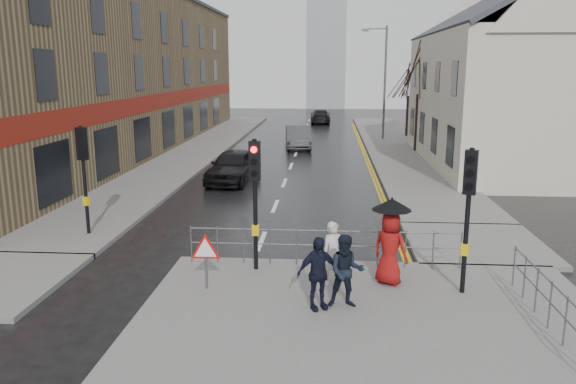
% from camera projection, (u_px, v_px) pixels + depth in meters
% --- Properties ---
extents(ground, '(120.00, 120.00, 0.00)m').
position_uv_depth(ground, '(247.00, 276.00, 14.47)').
color(ground, black).
rests_on(ground, ground).
extents(near_pavement, '(10.00, 9.00, 0.14)m').
position_uv_depth(near_pavement, '(375.00, 343.00, 10.83)').
color(near_pavement, '#605E5B').
rests_on(near_pavement, ground).
extents(left_pavement, '(4.00, 44.00, 0.14)m').
position_uv_depth(left_pavement, '(200.00, 147.00, 37.31)').
color(left_pavement, '#605E5B').
rests_on(left_pavement, ground).
extents(right_pavement, '(4.00, 40.00, 0.14)m').
position_uv_depth(right_pavement, '(394.00, 145.00, 38.33)').
color(right_pavement, '#605E5B').
rests_on(right_pavement, ground).
extents(pavement_bridge_right, '(4.00, 4.20, 0.14)m').
position_uv_depth(pavement_bridge_right, '(475.00, 244.00, 16.91)').
color(pavement_bridge_right, '#605E5B').
rests_on(pavement_bridge_right, ground).
extents(building_left_terrace, '(8.00, 42.00, 10.00)m').
position_uv_depth(building_left_terrace, '(109.00, 72.00, 35.65)').
color(building_left_terrace, olive).
rests_on(building_left_terrace, ground).
extents(building_right_cream, '(9.00, 16.40, 10.10)m').
position_uv_depth(building_right_cream, '(516.00, 77.00, 30.09)').
color(building_right_cream, '#BDB7A5').
rests_on(building_right_cream, ground).
extents(church_tower, '(5.00, 5.00, 18.00)m').
position_uv_depth(church_tower, '(326.00, 38.00, 72.76)').
color(church_tower, '#919499').
rests_on(church_tower, ground).
extents(traffic_signal_near_left, '(0.28, 0.27, 3.40)m').
position_uv_depth(traffic_signal_near_left, '(255.00, 182.00, 14.11)').
color(traffic_signal_near_left, black).
rests_on(traffic_signal_near_left, near_pavement).
extents(traffic_signal_near_right, '(0.34, 0.33, 3.40)m').
position_uv_depth(traffic_signal_near_right, '(469.00, 196.00, 12.59)').
color(traffic_signal_near_right, black).
rests_on(traffic_signal_near_right, near_pavement).
extents(traffic_signal_far_left, '(0.34, 0.33, 3.40)m').
position_uv_depth(traffic_signal_far_left, '(83.00, 161.00, 17.25)').
color(traffic_signal_far_left, black).
rests_on(traffic_signal_far_left, left_pavement).
extents(guard_railing_front, '(7.14, 0.04, 1.00)m').
position_uv_depth(guard_railing_front, '(324.00, 239.00, 14.73)').
color(guard_railing_front, '#595B5E').
rests_on(guard_railing_front, near_pavement).
extents(guard_railing_side, '(0.04, 4.54, 1.00)m').
position_uv_depth(guard_railing_side, '(551.00, 295.00, 11.15)').
color(guard_railing_side, '#595B5E').
rests_on(guard_railing_side, near_pavement).
extents(warning_sign, '(0.80, 0.07, 1.35)m').
position_uv_depth(warning_sign, '(206.00, 252.00, 13.13)').
color(warning_sign, '#595B5E').
rests_on(warning_sign, near_pavement).
extents(street_lamp, '(1.83, 0.25, 8.00)m').
position_uv_depth(street_lamp, '(383.00, 75.00, 40.29)').
color(street_lamp, '#595B5E').
rests_on(street_lamp, right_pavement).
extents(tree_near, '(2.40, 2.40, 6.58)m').
position_uv_depth(tree_near, '(420.00, 69.00, 34.23)').
color(tree_near, black).
rests_on(tree_near, right_pavement).
extents(tree_far, '(2.40, 2.40, 5.64)m').
position_uv_depth(tree_far, '(409.00, 79.00, 42.14)').
color(tree_far, black).
rests_on(tree_far, right_pavement).
extents(pedestrian_a, '(0.67, 0.58, 1.55)m').
position_uv_depth(pedestrian_a, '(333.00, 253.00, 13.45)').
color(pedestrian_a, beige).
rests_on(pedestrian_a, near_pavement).
extents(pedestrian_b, '(0.83, 0.67, 1.63)m').
position_uv_depth(pedestrian_b, '(346.00, 271.00, 12.15)').
color(pedestrian_b, black).
rests_on(pedestrian_b, near_pavement).
extents(pedestrian_with_umbrella, '(1.04, 0.96, 2.12)m').
position_uv_depth(pedestrian_with_umbrella, '(390.00, 238.00, 13.39)').
color(pedestrian_with_umbrella, maroon).
rests_on(pedestrian_with_umbrella, near_pavement).
extents(pedestrian_d, '(1.03, 0.77, 1.62)m').
position_uv_depth(pedestrian_d, '(318.00, 273.00, 12.04)').
color(pedestrian_d, black).
rests_on(pedestrian_d, near_pavement).
extents(car_parked, '(2.36, 4.70, 1.54)m').
position_uv_depth(car_parked, '(234.00, 166.00, 26.15)').
color(car_parked, black).
rests_on(car_parked, ground).
extents(car_mid, '(2.04, 4.64, 1.48)m').
position_uv_depth(car_mid, '(298.00, 137.00, 37.16)').
color(car_mid, '#3C3E41').
rests_on(car_mid, ground).
extents(car_far, '(1.98, 4.60, 1.32)m').
position_uv_depth(car_far, '(320.00, 116.00, 53.71)').
color(car_far, black).
rests_on(car_far, ground).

